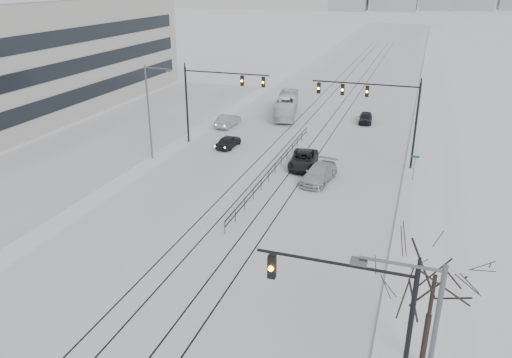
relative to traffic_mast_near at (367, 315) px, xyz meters
name	(u,v)px	position (x,y,z in m)	size (l,w,h in m)	color
road	(335,100)	(-10.79, 54.00, -4.55)	(22.00, 260.00, 0.02)	silver
sidewalk_east	(435,107)	(2.71, 54.00, -4.48)	(5.00, 260.00, 0.16)	white
curb	(416,106)	(0.26, 54.00, -4.50)	(0.10, 260.00, 0.12)	gray
parking_strip	(115,136)	(-30.79, 29.00, -4.55)	(14.00, 60.00, 0.03)	silver
tram_rails	(302,141)	(-10.79, 34.00, -4.54)	(5.30, 180.00, 0.01)	black
traffic_mast_near	(367,315)	(0.00, 0.00, 0.00)	(6.10, 0.37, 7.00)	black
traffic_mast_ne	(379,105)	(-2.64, 29.00, 1.20)	(9.60, 0.37, 8.00)	black
traffic_mast_nw	(213,92)	(-19.31, 30.00, 1.01)	(9.10, 0.37, 8.00)	black
street_light_west	(151,106)	(-22.99, 24.00, 0.65)	(2.73, 0.25, 9.00)	#595B60
bare_tree	(434,286)	(2.41, 3.00, -0.07)	(4.40, 4.40, 6.10)	black
median_fence	(275,168)	(-10.79, 24.00, -4.04)	(0.06, 24.00, 1.00)	black
street_sign	(414,164)	(1.01, 26.00, -2.96)	(0.70, 0.06, 2.40)	#595B60
sedan_sb_inner	(229,141)	(-17.50, 29.57, -3.92)	(1.52, 3.79, 1.29)	black
sedan_sb_outer	(228,121)	(-20.42, 36.73, -3.84)	(1.53, 4.39, 1.45)	#96979D
sedan_nb_front	(303,160)	(-8.79, 26.46, -3.84)	(2.39, 5.19, 1.44)	black
sedan_nb_right	(319,174)	(-6.67, 23.42, -3.83)	(2.06, 5.07, 1.47)	silver
sedan_nb_far	(366,118)	(-5.26, 43.55, -3.92)	(1.51, 3.76, 1.28)	black
box_truck	(287,105)	(-15.15, 43.58, -3.19)	(2.30, 9.82, 2.73)	silver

